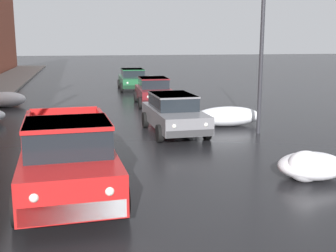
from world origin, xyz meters
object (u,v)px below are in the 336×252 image
at_px(pickup_truck_red_approaching_near_lane, 68,156).
at_px(sedan_maroon_parked_kerbside_mid, 154,90).
at_px(street_lamp_post, 262,30).
at_px(sedan_grey_parked_kerbside_close, 174,113).
at_px(sedan_green_parked_far_down_block, 133,79).

xyz_separation_m(pickup_truck_red_approaching_near_lane, sedan_maroon_parked_kerbside_mid, (4.18, 12.97, -0.13)).
bearing_deg(sedan_maroon_parked_kerbside_mid, street_lamp_post, -72.47).
bearing_deg(pickup_truck_red_approaching_near_lane, sedan_grey_parked_kerbside_close, 58.03).
xyz_separation_m(pickup_truck_red_approaching_near_lane, street_lamp_post, (6.66, 5.14, 2.82)).
bearing_deg(sedan_green_parked_far_down_block, sedan_maroon_parked_kerbside_mid, -88.70).
xyz_separation_m(sedan_green_parked_far_down_block, street_lamp_post, (2.64, -15.10, 2.94)).
xyz_separation_m(sedan_maroon_parked_kerbside_mid, street_lamp_post, (2.47, -7.83, 2.95)).
bearing_deg(sedan_grey_parked_kerbside_close, pickup_truck_red_approaching_near_lane, -121.97).
bearing_deg(sedan_maroon_parked_kerbside_mid, sedan_green_parked_far_down_block, 91.30).
relative_size(sedan_grey_parked_kerbside_close, street_lamp_post, 0.63).
distance_m(sedan_grey_parked_kerbside_close, sedan_maroon_parked_kerbside_mid, 7.13).
height_order(sedan_grey_parked_kerbside_close, sedan_maroon_parked_kerbside_mid, same).
bearing_deg(street_lamp_post, sedan_grey_parked_kerbside_close, 166.65).
distance_m(pickup_truck_red_approaching_near_lane, street_lamp_post, 8.87).
bearing_deg(sedan_maroon_parked_kerbside_mid, sedan_grey_parked_kerbside_close, -94.26).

